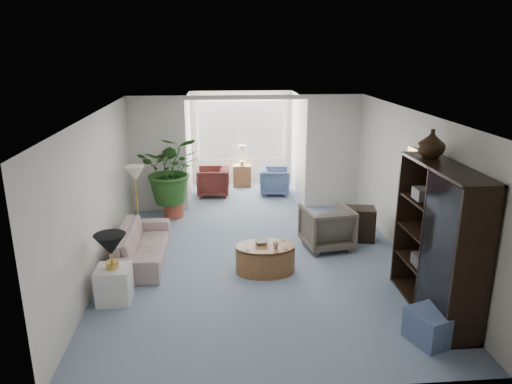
{
  "coord_description": "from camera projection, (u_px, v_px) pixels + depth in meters",
  "views": [
    {
      "loc": [
        -0.65,
        -7.17,
        3.46
      ],
      "look_at": [
        0.0,
        0.6,
        1.1
      ],
      "focal_mm": 33.7,
      "sensor_mm": 36.0,
      "label": 1
    }
  ],
  "objects": [
    {
      "name": "back_pier_left",
      "position": [
        158.0,
        155.0,
        10.24
      ],
      "size": [
        1.2,
        0.12,
        2.5
      ],
      "primitive_type": "cube",
      "color": "silver",
      "rests_on": "ground"
    },
    {
      "name": "plant_pot",
      "position": [
        174.0,
        210.0,
        10.16
      ],
      "size": [
        0.4,
        0.4,
        0.32
      ],
      "primitive_type": "cylinder",
      "color": "#A64330",
      "rests_on": "ground"
    },
    {
      "name": "entertainment_cabinet",
      "position": [
        438.0,
        241.0,
        6.31
      ],
      "size": [
        0.49,
        1.83,
        2.03
      ],
      "primitive_type": "cube",
      "color": "black",
      "rests_on": "ground"
    },
    {
      "name": "sunroom_chair_blue",
      "position": [
        275.0,
        181.0,
        11.72
      ],
      "size": [
        0.75,
        0.73,
        0.64
      ],
      "primitive_type": "imported",
      "rotation": [
        0.0,
        0.0,
        1.51
      ],
      "color": "slate",
      "rests_on": "ground"
    },
    {
      "name": "sunroom_chair_maroon",
      "position": [
        213.0,
        182.0,
        11.59
      ],
      "size": [
        0.8,
        0.78,
        0.69
      ],
      "primitive_type": "imported",
      "rotation": [
        0.0,
        0.0,
        -1.64
      ],
      "color": "#571E1E",
      "rests_on": "ground"
    },
    {
      "name": "coffee_cup",
      "position": [
        276.0,
        245.0,
        7.49
      ],
      "size": [
        0.11,
        0.11,
        0.09
      ],
      "primitive_type": "imported",
      "rotation": [
        0.0,
        0.0,
        0.1
      ],
      "color": "beige",
      "rests_on": "coffee_table"
    },
    {
      "name": "sofa",
      "position": [
        142.0,
        244.0,
        8.06
      ],
      "size": [
        0.77,
        1.95,
        0.57
      ],
      "primitive_type": "imported",
      "rotation": [
        0.0,
        0.0,
        1.57
      ],
      "color": "#B4AA99",
      "rests_on": "ground"
    },
    {
      "name": "back_header",
      "position": [
        246.0,
        97.0,
        10.05
      ],
      "size": [
        2.6,
        0.12,
        0.1
      ],
      "primitive_type": "cube",
      "color": "silver",
      "rests_on": "back_pier_left"
    },
    {
      "name": "sunroom_table",
      "position": [
        242.0,
        176.0,
        12.38
      ],
      "size": [
        0.48,
        0.39,
        0.56
      ],
      "primitive_type": "cube",
      "rotation": [
        0.0,
        0.0,
        -0.07
      ],
      "color": "olive",
      "rests_on": "ground"
    },
    {
      "name": "shelf_clutter",
      "position": [
        435.0,
        223.0,
        6.3
      ],
      "size": [
        0.3,
        1.12,
        1.06
      ],
      "color": "#3C3936",
      "rests_on": "entertainment_cabinet"
    },
    {
      "name": "floor",
      "position": [
        259.0,
        266.0,
        7.89
      ],
      "size": [
        6.0,
        6.0,
        0.0
      ],
      "primitive_type": "plane",
      "color": "#8291AC",
      "rests_on": "ground"
    },
    {
      "name": "ottoman",
      "position": [
        432.0,
        326.0,
        5.85
      ],
      "size": [
        0.65,
        0.65,
        0.4
      ],
      "primitive_type": "cube",
      "rotation": [
        0.0,
        0.0,
        0.37
      ],
      "color": "slate",
      "rests_on": "ground"
    },
    {
      "name": "back_pier_right",
      "position": [
        333.0,
        152.0,
        10.55
      ],
      "size": [
        1.2,
        0.12,
        2.5
      ],
      "primitive_type": "cube",
      "color": "silver",
      "rests_on": "ground"
    },
    {
      "name": "coffee_bowl",
      "position": [
        262.0,
        242.0,
        7.67
      ],
      "size": [
        0.25,
        0.25,
        0.06
      ],
      "primitive_type": "imported",
      "rotation": [
        0.0,
        0.0,
        0.1
      ],
      "color": "beige",
      "rests_on": "coffee_table"
    },
    {
      "name": "wingback_chair",
      "position": [
        327.0,
        227.0,
        8.55
      ],
      "size": [
        0.94,
        0.96,
        0.76
      ],
      "primitive_type": "imported",
      "rotation": [
        0.0,
        0.0,
        3.31
      ],
      "color": "#5F574B",
      "rests_on": "ground"
    },
    {
      "name": "house_plant",
      "position": [
        172.0,
        169.0,
        9.91
      ],
      "size": [
        1.29,
        1.12,
        1.44
      ],
      "primitive_type": "imported",
      "color": "#27541C",
      "rests_on": "plant_pot"
    },
    {
      "name": "window_pane",
      "position": [
        241.0,
        130.0,
        12.43
      ],
      "size": [
        2.2,
        0.02,
        1.5
      ],
      "primitive_type": "cube",
      "color": "white"
    },
    {
      "name": "cabinet_urn",
      "position": [
        432.0,
        144.0,
        6.44
      ],
      "size": [
        0.36,
        0.36,
        0.38
      ],
      "primitive_type": "imported",
      "color": "black",
      "rests_on": "entertainment_cabinet"
    },
    {
      "name": "side_table_dark",
      "position": [
        360.0,
        224.0,
        8.91
      ],
      "size": [
        0.59,
        0.5,
        0.62
      ],
      "primitive_type": "cube",
      "rotation": [
        0.0,
        0.0,
        -0.18
      ],
      "color": "black",
      "rests_on": "ground"
    },
    {
      "name": "window_blinds",
      "position": [
        241.0,
        130.0,
        12.4
      ],
      "size": [
        2.2,
        0.02,
        1.5
      ],
      "primitive_type": "cube",
      "color": "white"
    },
    {
      "name": "sunroom_floor",
      "position": [
        244.0,
        194.0,
        11.81
      ],
      "size": [
        2.6,
        2.6,
        0.0
      ],
      "primitive_type": "plane",
      "color": "#8291AC",
      "rests_on": "ground"
    },
    {
      "name": "framed_picture",
      "position": [
        416.0,
        164.0,
        7.5
      ],
      "size": [
        0.04,
        0.5,
        0.4
      ],
      "primitive_type": "cube",
      "color": "beige"
    },
    {
      "name": "table_lamp",
      "position": [
        110.0,
        245.0,
        6.59
      ],
      "size": [
        0.44,
        0.44,
        0.3
      ],
      "primitive_type": "cone",
      "color": "black",
      "rests_on": "end_table"
    },
    {
      "name": "coffee_table",
      "position": [
        265.0,
        259.0,
        7.65
      ],
      "size": [
        1.04,
        1.04,
        0.45
      ],
      "primitive_type": "cylinder",
      "rotation": [
        0.0,
        0.0,
        0.1
      ],
      "color": "olive",
      "rests_on": "ground"
    },
    {
      "name": "floor_lamp",
      "position": [
        135.0,
        174.0,
        8.74
      ],
      "size": [
        0.36,
        0.36,
        0.28
      ],
      "primitive_type": "cone",
      "color": "#F0E7BF",
      "rests_on": "ground"
    },
    {
      "name": "end_table",
      "position": [
        114.0,
        284.0,
        6.76
      ],
      "size": [
        0.46,
        0.46,
        0.51
      ],
      "primitive_type": "cube",
      "rotation": [
        0.0,
        0.0,
        0.0
      ],
      "color": "white",
      "rests_on": "ground"
    }
  ]
}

